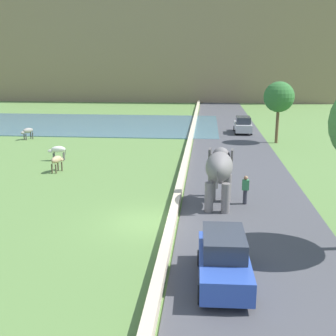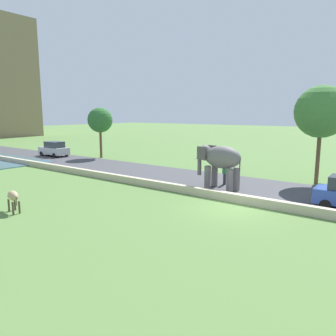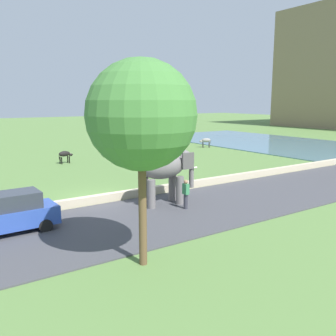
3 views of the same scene
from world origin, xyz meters
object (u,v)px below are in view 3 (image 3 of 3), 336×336
(cow_grey, at_px, (206,141))
(cow_tan, at_px, (155,156))
(elephant, at_px, (166,169))
(cow_black, at_px, (65,154))
(person_beside_elephant, at_px, (186,194))
(cow_white, at_px, (178,152))
(car_blue, at_px, (10,213))

(cow_grey, bearing_deg, cow_tan, -58.73)
(elephant, xyz_separation_m, cow_black, (-16.46, -0.16, -1.20))
(person_beside_elephant, relative_size, cow_white, 1.15)
(person_beside_elephant, height_order, car_blue, car_blue)
(cow_tan, bearing_deg, person_beside_elephant, -25.12)
(person_beside_elephant, height_order, cow_tan, person_beside_elephant)
(elephant, xyz_separation_m, person_beside_elephant, (1.43, 0.31, -1.16))
(cow_white, height_order, cow_black, same)
(cow_tan, xyz_separation_m, cow_black, (-5.40, -6.33, 0.00))
(cow_white, bearing_deg, person_beside_elephant, -34.01)
(cow_white, relative_size, cow_tan, 0.99)
(person_beside_elephant, distance_m, cow_tan, 13.80)
(elephant, bearing_deg, car_blue, -90.15)
(car_blue, bearing_deg, cow_grey, 124.94)
(cow_black, bearing_deg, cow_tan, 49.53)
(car_blue, xyz_separation_m, cow_tan, (-11.04, 14.25, -0.06))
(cow_black, relative_size, cow_grey, 1.04)
(car_blue, xyz_separation_m, cow_white, (-12.16, 17.58, -0.06))
(cow_tan, relative_size, cow_grey, 1.04)
(elephant, distance_m, car_blue, 8.17)
(elephant, relative_size, cow_black, 2.48)
(person_beside_elephant, height_order, cow_white, person_beside_elephant)
(car_blue, height_order, cow_grey, car_blue)
(elephant, height_order, cow_black, elephant)
(cow_white, bearing_deg, cow_tan, -71.43)
(cow_black, bearing_deg, cow_white, 66.08)
(cow_grey, bearing_deg, cow_black, -84.34)
(elephant, xyz_separation_m, car_blue, (-0.02, -8.09, -1.14))
(elephant, bearing_deg, cow_tan, 150.87)
(elephant, relative_size, cow_white, 2.49)
(cow_tan, bearing_deg, car_blue, -52.23)
(cow_black, height_order, cow_grey, same)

